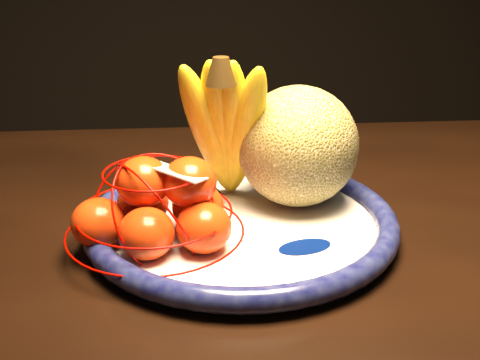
{
  "coord_description": "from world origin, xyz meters",
  "views": [
    {
      "loc": [
        0.0,
        -0.6,
        1.13
      ],
      "look_at": [
        0.09,
        0.11,
        0.84
      ],
      "focal_mm": 45.0,
      "sensor_mm": 36.0,
      "label": 1
    }
  ],
  "objects": [
    {
      "name": "cantaloupe",
      "position": [
        0.17,
        0.15,
        0.86
      ],
      "size": [
        0.16,
        0.16,
        0.16
      ],
      "primitive_type": "sphere",
      "color": "olive",
      "rests_on": "fruit_bowl"
    },
    {
      "name": "dining_table",
      "position": [
        0.0,
        0.11,
        0.68
      ],
      "size": [
        1.57,
        0.99,
        0.77
      ],
      "rotation": [
        0.0,
        0.0,
        -0.04
      ],
      "color": "black",
      "rests_on": "ground"
    },
    {
      "name": "fruit_bowl",
      "position": [
        0.09,
        0.1,
        0.78
      ],
      "size": [
        0.4,
        0.4,
        0.03
      ],
      "rotation": [
        0.0,
        0.0,
        -0.38
      ],
      "color": "white",
      "rests_on": "dining_table"
    },
    {
      "name": "banana_bunch",
      "position": [
        0.08,
        0.16,
        0.9
      ],
      "size": [
        0.15,
        0.14,
        0.23
      ],
      "rotation": [
        0.0,
        0.0,
        -0.24
      ],
      "color": "yellow",
      "rests_on": "fruit_bowl"
    },
    {
      "name": "mandarin_bag",
      "position": [
        -0.01,
        0.06,
        0.82
      ],
      "size": [
        0.28,
        0.28,
        0.14
      ],
      "rotation": [
        0.0,
        0.0,
        -0.36
      ],
      "color": "red",
      "rests_on": "fruit_bowl"
    },
    {
      "name": "price_tag",
      "position": [
        0.01,
        0.05,
        0.88
      ],
      "size": [
        0.07,
        0.07,
        0.01
      ],
      "primitive_type": "cube",
      "rotation": [
        -0.14,
        0.1,
        -0.65
      ],
      "color": "white",
      "rests_on": "mandarin_bag"
    }
  ]
}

